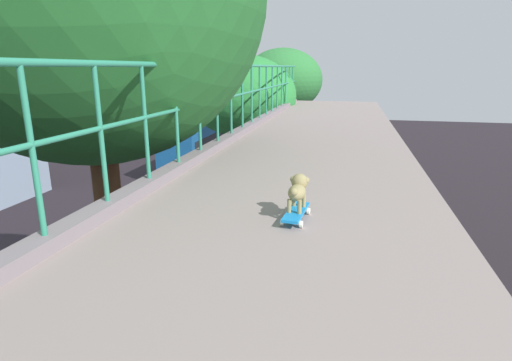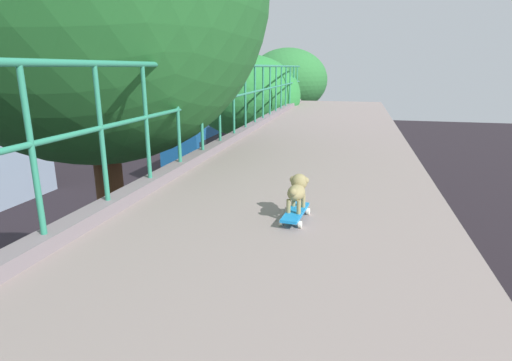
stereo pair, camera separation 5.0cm
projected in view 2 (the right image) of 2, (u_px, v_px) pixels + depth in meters
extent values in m
cube|color=black|center=(264.00, 238.00, 3.17)|extent=(3.06, 0.06, 0.00)
cylinder|color=#2E8A6A|center=(32.00, 153.00, 2.80)|extent=(0.04, 0.04, 1.20)
cylinder|color=#2E8A6A|center=(101.00, 135.00, 3.56)|extent=(0.04, 0.04, 1.20)
cylinder|color=#2E8A6A|center=(146.00, 123.00, 4.31)|extent=(0.04, 0.04, 1.20)
cylinder|color=#2E8A6A|center=(178.00, 115.00, 5.07)|extent=(0.04, 0.04, 1.20)
cylinder|color=#2E8A6A|center=(201.00, 109.00, 5.82)|extent=(0.04, 0.04, 1.20)
cylinder|color=#2E8A6A|center=(219.00, 104.00, 6.58)|extent=(0.04, 0.04, 1.20)
cylinder|color=#2E8A6A|center=(234.00, 100.00, 7.34)|extent=(0.04, 0.04, 1.20)
cylinder|color=#2E8A6A|center=(245.00, 97.00, 8.09)|extent=(0.04, 0.04, 1.20)
cylinder|color=#2E8A6A|center=(255.00, 94.00, 8.85)|extent=(0.04, 0.04, 1.20)
cylinder|color=#2E8A6A|center=(263.00, 92.00, 9.60)|extent=(0.04, 0.04, 1.20)
cylinder|color=#2E8A6A|center=(270.00, 90.00, 10.36)|extent=(0.04, 0.04, 1.20)
cylinder|color=#2E8A6A|center=(276.00, 89.00, 11.11)|extent=(0.04, 0.04, 1.20)
cylinder|color=#2E8A6A|center=(281.00, 88.00, 11.87)|extent=(0.04, 0.04, 1.20)
cylinder|color=#2E8A6A|center=(286.00, 86.00, 12.62)|extent=(0.04, 0.04, 1.20)
cylinder|color=#2E8A6A|center=(290.00, 85.00, 13.38)|extent=(0.04, 0.04, 1.20)
cylinder|color=#2E8A6A|center=(294.00, 84.00, 14.13)|extent=(0.04, 0.04, 1.20)
cylinder|color=#2E8A6A|center=(297.00, 83.00, 14.89)|extent=(0.04, 0.04, 1.20)
cylinder|color=black|center=(26.00, 306.00, 12.28)|extent=(0.22, 0.63, 0.63)
cube|color=slate|center=(128.00, 280.00, 13.35)|extent=(1.81, 4.54, 0.67)
cube|color=#1E232B|center=(124.00, 265.00, 13.06)|extent=(1.51, 2.31, 0.58)
cylinder|color=black|center=(171.00, 269.00, 14.53)|extent=(0.20, 0.62, 0.62)
cylinder|color=black|center=(127.00, 264.00, 14.92)|extent=(0.20, 0.62, 0.62)
cylinder|color=black|center=(130.00, 314.00, 11.89)|extent=(0.20, 0.62, 0.62)
cylinder|color=black|center=(78.00, 306.00, 12.28)|extent=(0.20, 0.62, 0.62)
cube|color=black|center=(96.00, 235.00, 16.94)|extent=(1.64, 4.30, 0.73)
cube|color=#1E232B|center=(100.00, 217.00, 17.11)|extent=(1.39, 2.27, 0.58)
cylinder|color=black|center=(93.00, 256.00, 15.52)|extent=(0.19, 0.62, 0.62)
cylinder|color=black|center=(57.00, 252.00, 15.87)|extent=(0.19, 0.62, 0.62)
cylinder|color=black|center=(131.00, 229.00, 18.13)|extent=(0.19, 0.62, 0.62)
cylinder|color=black|center=(100.00, 226.00, 18.49)|extent=(0.19, 0.62, 0.62)
cube|color=#164F88|center=(211.00, 141.00, 30.49)|extent=(2.44, 11.79, 3.25)
cube|color=black|center=(211.00, 134.00, 30.34)|extent=(2.46, 10.85, 0.70)
cylinder|color=black|center=(241.00, 150.00, 34.47)|extent=(0.28, 0.96, 0.96)
cylinder|color=black|center=(215.00, 149.00, 35.00)|extent=(0.28, 0.96, 0.96)
cylinder|color=black|center=(212.00, 171.00, 27.57)|extent=(0.28, 0.96, 0.96)
cylinder|color=black|center=(180.00, 169.00, 28.10)|extent=(0.28, 0.96, 0.96)
cylinder|color=brown|center=(120.00, 286.00, 7.37)|extent=(0.45, 0.45, 6.85)
cylinder|color=brown|center=(247.00, 192.00, 15.81)|extent=(0.38, 0.38, 5.15)
ellipsoid|color=#2B8339|center=(246.00, 96.00, 14.83)|extent=(3.94, 3.94, 2.92)
cylinder|color=brown|center=(286.00, 147.00, 24.21)|extent=(0.41, 0.41, 5.30)
ellipsoid|color=#2E7A38|center=(288.00, 80.00, 23.18)|extent=(4.47, 4.47, 3.54)
cube|color=#1883D4|center=(295.00, 212.00, 3.54)|extent=(0.19, 0.53, 0.02)
cylinder|color=white|center=(308.00, 211.00, 3.68)|extent=(0.03, 0.06, 0.06)
cylinder|color=white|center=(291.00, 210.00, 3.72)|extent=(0.03, 0.06, 0.06)
cylinder|color=white|center=(300.00, 224.00, 3.37)|extent=(0.03, 0.06, 0.06)
cylinder|color=white|center=(281.00, 222.00, 3.42)|extent=(0.03, 0.06, 0.06)
cylinder|color=#958858|center=(303.00, 201.00, 3.61)|extent=(0.04, 0.04, 0.12)
cylinder|color=#958858|center=(294.00, 200.00, 3.64)|extent=(0.04, 0.04, 0.12)
cylinder|color=#958858|center=(299.00, 207.00, 3.45)|extent=(0.04, 0.04, 0.12)
cylinder|color=#958858|center=(289.00, 206.00, 3.47)|extent=(0.04, 0.04, 0.12)
ellipsoid|color=#958858|center=(296.00, 193.00, 3.52)|extent=(0.17, 0.26, 0.13)
sphere|color=#958858|center=(299.00, 182.00, 3.60)|extent=(0.15, 0.15, 0.15)
ellipsoid|color=#988056|center=(301.00, 181.00, 3.66)|extent=(0.06, 0.07, 0.04)
sphere|color=#958858|center=(305.00, 180.00, 3.57)|extent=(0.06, 0.06, 0.06)
sphere|color=#958858|center=(293.00, 179.00, 3.61)|extent=(0.06, 0.06, 0.06)
sphere|color=#958858|center=(293.00, 192.00, 3.39)|extent=(0.07, 0.07, 0.07)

